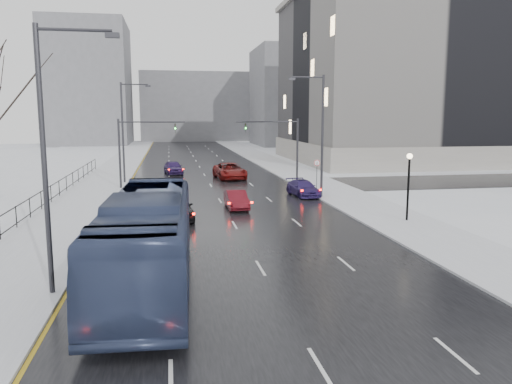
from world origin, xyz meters
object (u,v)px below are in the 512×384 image
mast_signal_left (131,145)px  sedan_right_far (303,188)px  mast_signal_right (287,143)px  sedan_center_near (177,207)px  sedan_right_cross (230,171)px  streetlight_l_far (125,127)px  sedan_right_near (236,200)px  bus (148,239)px  lamppost_r_mid (409,177)px  no_uturn_sign (317,166)px  streetlight_r_mid (320,130)px  streetlight_l_near (50,148)px  sedan_center_far (173,167)px

mast_signal_left → sedan_right_far: bearing=-24.8°
mast_signal_left → sedan_right_far: mast_signal_left is taller
mast_signal_right → sedan_center_near: mast_signal_right is taller
sedan_right_cross → streetlight_l_far: bearing=-175.7°
sedan_right_near → sedan_right_cross: bearing=83.4°
mast_signal_right → streetlight_l_far: bearing=165.5°
bus → sedan_right_cross: bus is taller
lamppost_r_mid → bus: bearing=-149.3°
streetlight_l_far → sedan_right_cross: (10.63, 1.89, -4.73)m
bus → sedan_right_near: (5.65, 15.85, -1.21)m
streetlight_l_far → mast_signal_right: bearing=-14.5°
no_uturn_sign → sedan_right_near: size_ratio=0.67×
streetlight_r_mid → mast_signal_left: streetlight_r_mid is taller
no_uturn_sign → sedan_center_near: size_ratio=0.56×
streetlight_l_far → mast_signal_right: size_ratio=1.54×
sedan_right_near → streetlight_l_near: bearing=-120.0°
sedan_center_near → sedan_right_near: size_ratio=1.19×
streetlight_r_mid → bus: bearing=-123.8°
mast_signal_left → sedan_right_near: (8.18, -11.54, -3.40)m
streetlight_l_far → bus: bearing=-83.9°
sedan_center_far → sedan_right_near: bearing=-87.0°
sedan_center_near → no_uturn_sign: bearing=35.2°
streetlight_r_mid → sedan_right_cross: streetlight_r_mid is taller
streetlight_l_near → no_uturn_sign: (17.37, 24.00, -3.32)m
streetlight_l_far → sedan_right_far: streetlight_l_far is taller
lamppost_r_mid → sedan_right_far: lamppost_r_mid is taller
streetlight_r_mid → sedan_right_near: size_ratio=2.48×
sedan_center_near → sedan_right_cross: 21.36m
lamppost_r_mid → sedan_right_near: bearing=147.5°
streetlight_l_far → sedan_center_near: size_ratio=2.08×
streetlight_l_near → streetlight_l_far: size_ratio=1.00×
sedan_right_cross → mast_signal_left: bearing=-154.7°
sedan_right_near → bus: bearing=-110.9°
no_uturn_sign → lamppost_r_mid: bearing=-82.7°
bus → sedan_right_far: (12.00, 20.68, -1.21)m
mast_signal_left → no_uturn_sign: bearing=-13.6°
mast_signal_right → sedan_center_far: (-10.83, 11.37, -3.29)m
bus → sedan_center_far: bearing=90.6°
streetlight_l_far → sedan_right_far: bearing=-34.9°
streetlight_r_mid → no_uturn_sign: streetlight_r_mid is taller
sedan_right_near → sedan_right_far: sedan_right_near is taller
lamppost_r_mid → bus: 18.41m
mast_signal_right → sedan_right_near: (-6.48, -11.54, -3.40)m
sedan_right_far → lamppost_r_mid: bearing=-77.2°
no_uturn_sign → sedan_right_cross: no_uturn_sign is taller
lamppost_r_mid → sedan_right_far: size_ratio=0.94×
streetlight_l_far → sedan_right_cross: streetlight_l_far is taller
streetlight_l_near → sedan_right_near: streetlight_l_near is taller
mast_signal_left → bus: (2.53, -27.38, -2.19)m
sedan_right_cross → sedan_center_far: size_ratio=1.35×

